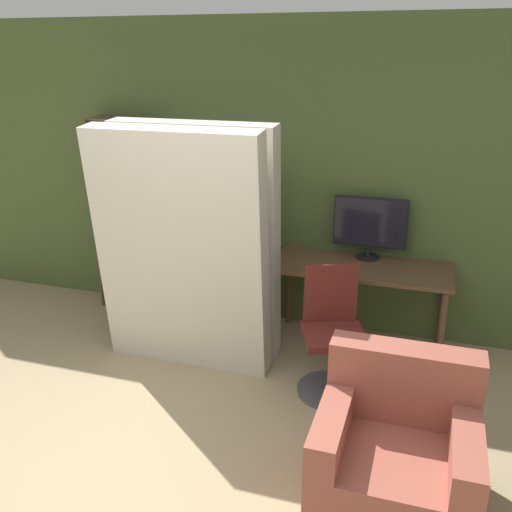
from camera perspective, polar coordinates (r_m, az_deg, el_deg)
ground_plane at (r=3.54m, az=-12.74°, el=-23.73°), size 16.00×16.00×0.00m
wall_back at (r=5.13m, az=1.09°, el=7.87°), size 8.00×0.06×2.70m
desk at (r=4.82m, az=10.41°, el=-1.96°), size 1.48×0.64×0.74m
monitor at (r=4.88m, az=11.33°, el=3.07°), size 0.62×0.20×0.53m
office_chair at (r=4.28m, az=7.64°, el=-8.54°), size 0.57×0.57×0.95m
bookshelf at (r=5.65m, az=-12.87°, el=3.93°), size 0.66×0.29×1.84m
mattress_near at (r=4.36m, az=-7.47°, el=0.24°), size 1.35×0.40×1.92m
mattress_far at (r=4.64m, az=-5.83°, el=1.47°), size 1.35×0.31×1.92m
armchair at (r=3.41m, az=13.81°, el=-18.60°), size 0.85×0.80×0.85m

